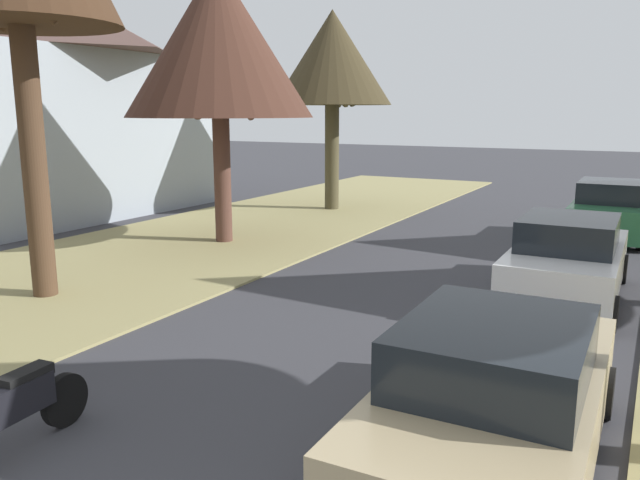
{
  "coord_description": "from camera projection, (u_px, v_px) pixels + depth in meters",
  "views": [
    {
      "loc": [
        3.61,
        -0.98,
        3.46
      ],
      "look_at": [
        -0.46,
        6.55,
        1.7
      ],
      "focal_mm": 35.49,
      "sensor_mm": 36.0,
      "label": 1
    }
  ],
  "objects": [
    {
      "name": "street_tree_left_mid_b",
      "position": [
        218.0,
        42.0,
        15.88
      ],
      "size": [
        4.78,
        4.78,
        7.04
      ],
      "color": "brown",
      "rests_on": "grass_verge_left"
    },
    {
      "name": "parked_motorcycle",
      "position": [
        9.0,
        412.0,
        6.36
      ],
      "size": [
        0.6,
        2.05,
        0.97
      ],
      "color": "black",
      "rests_on": "ground"
    },
    {
      "name": "parked_sedan_white",
      "position": [
        567.0,
        261.0,
        11.72
      ],
      "size": [
        1.98,
        4.42,
        1.57
      ],
      "color": "white",
      "rests_on": "ground"
    },
    {
      "name": "street_tree_left_far",
      "position": [
        332.0,
        59.0,
        21.47
      ],
      "size": [
        4.08,
        4.08,
        6.75
      ],
      "color": "#48412B",
      "rests_on": "grass_verge_left"
    },
    {
      "name": "parked_sedan_tan",
      "position": [
        496.0,
        401.0,
        6.07
      ],
      "size": [
        1.98,
        4.42,
        1.57
      ],
      "color": "tan",
      "rests_on": "ground"
    },
    {
      "name": "parked_sedan_green",
      "position": [
        609.0,
        211.0,
        17.61
      ],
      "size": [
        1.98,
        4.42,
        1.57
      ],
      "color": "#28663D",
      "rests_on": "ground"
    },
    {
      "name": "house_backdrop_left",
      "position": [
        55.0,
        99.0,
        21.16
      ],
      "size": [
        6.51,
        10.39,
        7.45
      ],
      "color": "#939EA8",
      "rests_on": "ground"
    }
  ]
}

